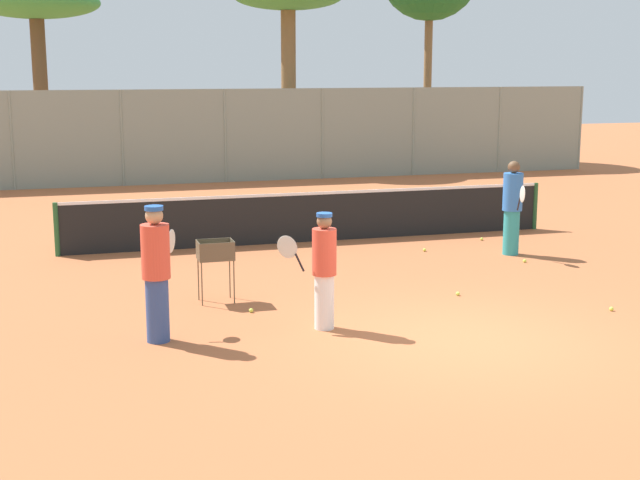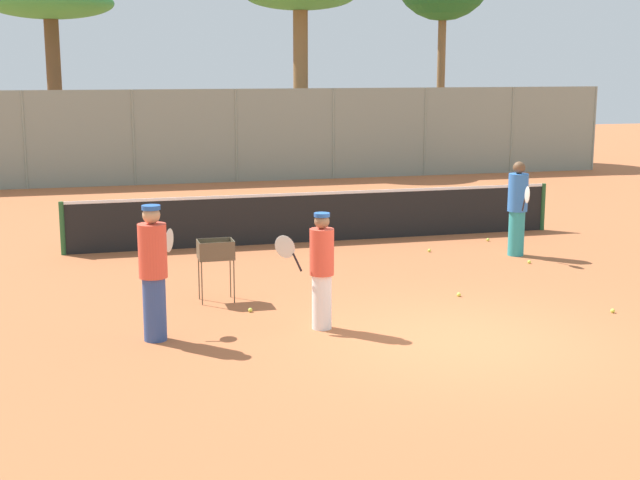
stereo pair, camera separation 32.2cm
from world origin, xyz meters
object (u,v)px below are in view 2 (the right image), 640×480
tennis_net (320,216)px  player_red_cap (518,208)px  parked_car (347,148)px  player_white_outfit (321,269)px  ball_cart (215,255)px  player_yellow_shirt (154,271)px

tennis_net → player_red_cap: bearing=-35.1°
tennis_net → parked_car: (4.80, 13.99, 0.10)m
player_white_outfit → parked_car: 21.21m
player_white_outfit → parked_car: bearing=-83.8°
tennis_net → player_white_outfit: bearing=-104.8°
ball_cart → parked_car: bearing=67.2°
player_red_cap → parked_car: bearing=-175.0°
ball_cart → player_white_outfit: bearing=-56.9°
player_red_cap → ball_cart: bearing=-63.0°
tennis_net → parked_car: size_ratio=2.54×
tennis_net → ball_cart: size_ratio=10.74×
player_yellow_shirt → tennis_net: bearing=-3.8°
tennis_net → player_red_cap: player_red_cap is taller
player_white_outfit → player_red_cap: bearing=-118.9°
tennis_net → player_white_outfit: player_white_outfit is taller
player_white_outfit → player_yellow_shirt: player_yellow_shirt is taller
parked_car → ball_cart: bearing=-112.8°
player_white_outfit → tennis_net: bearing=-80.9°
tennis_net → parked_car: parked_car is taller
player_yellow_shirt → player_white_outfit: bearing=-62.5°
player_yellow_shirt → parked_car: player_yellow_shirt is taller
player_white_outfit → player_yellow_shirt: bearing=22.3°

